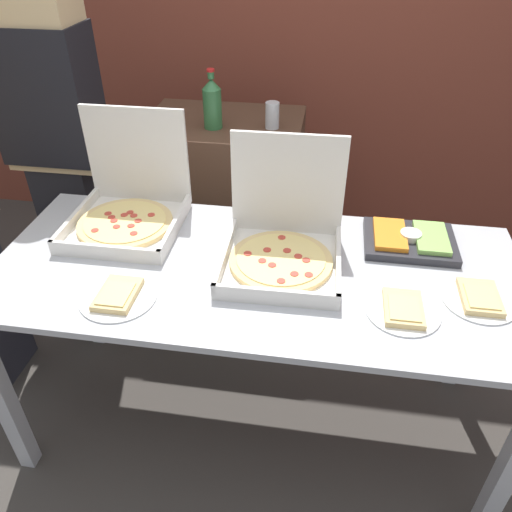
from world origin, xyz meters
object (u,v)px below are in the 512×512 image
pizza_box_far_left (128,206)px  paper_plate_front_right (403,309)px  veggie_tray (410,240)px  paper_plate_front_left (480,298)px  soda_can_silver (272,115)px  person_server_vest (54,131)px  soda_bottle (212,103)px  pizza_box_far_right (283,242)px  paper_plate_front_center (118,295)px

pizza_box_far_left → paper_plate_front_right: pizza_box_far_left is taller
veggie_tray → pizza_box_far_left: bearing=-179.5°
paper_plate_front_left → soda_can_silver: bearing=129.7°
veggie_tray → person_server_vest: bearing=166.0°
soda_bottle → person_server_vest: 0.73m
pizza_box_far_right → veggie_tray: bearing=18.5°
pizza_box_far_left → paper_plate_front_left: size_ratio=1.84×
soda_can_silver → person_server_vest: person_server_vest is taller
pizza_box_far_left → paper_plate_front_left: bearing=-13.0°
pizza_box_far_left → veggie_tray: size_ratio=1.31×
pizza_box_far_right → paper_plate_front_right: 0.47m
paper_plate_front_left → soda_bottle: 1.44m
paper_plate_front_right → soda_bottle: bearing=129.2°
paper_plate_front_right → soda_can_silver: size_ratio=1.88×
veggie_tray → soda_can_silver: 0.92m
pizza_box_far_right → soda_bottle: (-0.42, 0.79, 0.21)m
paper_plate_front_center → veggie_tray: (0.96, 0.46, 0.01)m
pizza_box_far_left → pizza_box_far_right: pizza_box_far_left is taller
soda_bottle → paper_plate_front_left: bearing=-40.7°
pizza_box_far_left → paper_plate_front_right: size_ratio=1.86×
pizza_box_far_left → paper_plate_front_right: 1.10m
soda_bottle → soda_can_silver: size_ratio=2.20×
paper_plate_front_left → paper_plate_front_center: size_ratio=0.94×
pizza_box_far_left → pizza_box_far_right: 0.64m
veggie_tray → person_server_vest: 1.62m
pizza_box_far_right → soda_bottle: soda_bottle is taller
paper_plate_front_center → pizza_box_far_right: bearing=30.7°
person_server_vest → soda_bottle: bearing=-160.8°
pizza_box_far_left → paper_plate_front_right: bearing=-20.6°
soda_bottle → soda_can_silver: bearing=7.8°
pizza_box_far_right → veggie_tray: pizza_box_far_right is taller
paper_plate_front_right → veggie_tray: size_ratio=0.70×
paper_plate_front_center → soda_can_silver: soda_can_silver is taller
soda_can_silver → pizza_box_far_left: bearing=-125.3°
pizza_box_far_right → paper_plate_front_center: pizza_box_far_right is taller
pizza_box_far_right → person_server_vest: bearing=152.3°
soda_bottle → person_server_vest: size_ratio=0.15×
veggie_tray → person_server_vest: size_ratio=0.18×
soda_can_silver → veggie_tray: bearing=-47.7°
person_server_vest → paper_plate_front_left: bearing=158.7°
paper_plate_front_left → soda_can_silver: 1.27m
pizza_box_far_right → soda_can_silver: 0.85m
soda_bottle → person_server_vest: person_server_vest is taller
pizza_box_far_right → paper_plate_front_left: pizza_box_far_right is taller
veggie_tray → paper_plate_front_center: bearing=-154.4°
pizza_box_far_right → veggie_tray: (0.46, 0.16, -0.05)m
paper_plate_front_left → veggie_tray: veggie_tray is taller
soda_bottle → person_server_vest: bearing=-160.8°
pizza_box_far_right → person_server_vest: size_ratio=0.24×
paper_plate_front_left → veggie_tray: (-0.19, 0.30, 0.01)m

